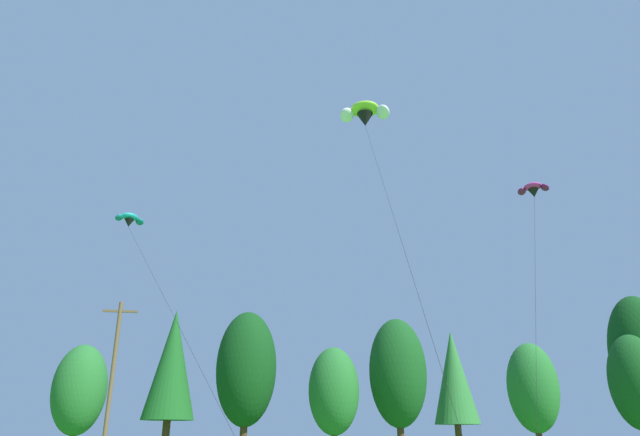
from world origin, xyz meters
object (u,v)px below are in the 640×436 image
utility_pole (112,378)px  parafoil_kite_mid_lime_white (365,114)px  parafoil_kite_high_teal (130,220)px  parafoil_kite_far_magenta (533,190)px

utility_pole → parafoil_kite_mid_lime_white: bearing=-16.5°
parafoil_kite_high_teal → parafoil_kite_far_magenta: bearing=-2.8°
utility_pole → parafoil_kite_high_teal: parafoil_kite_high_teal is taller
parafoil_kite_far_magenta → utility_pole: bearing=176.6°
utility_pole → parafoil_kite_high_teal: 10.45m
utility_pole → parafoil_kite_high_teal: (-0.08, -0.34, 10.44)m
utility_pole → parafoil_kite_mid_lime_white: (15.67, -4.64, 17.66)m
parafoil_kite_mid_lime_white → parafoil_kite_far_magenta: parafoil_kite_mid_lime_white is taller
utility_pole → parafoil_kite_mid_lime_white: 24.06m
utility_pole → parafoil_kite_far_magenta: (29.23, -1.76, 14.01)m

